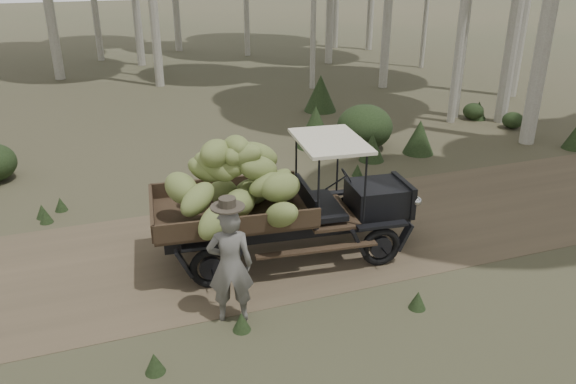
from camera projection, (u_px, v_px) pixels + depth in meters
name	position (u px, v px, depth m)	size (l,w,h in m)	color
ground	(172.00, 260.00, 9.99)	(120.00, 120.00, 0.00)	#473D2B
dirt_track	(172.00, 260.00, 9.99)	(70.00, 4.00, 0.01)	brown
banana_truck	(264.00, 190.00, 9.51)	(4.78, 2.40, 2.35)	black
farmer	(230.00, 264.00, 8.04)	(0.75, 0.59, 1.97)	#5C5954
undergrowth	(196.00, 238.00, 9.63)	(23.88, 20.02, 1.28)	#233319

